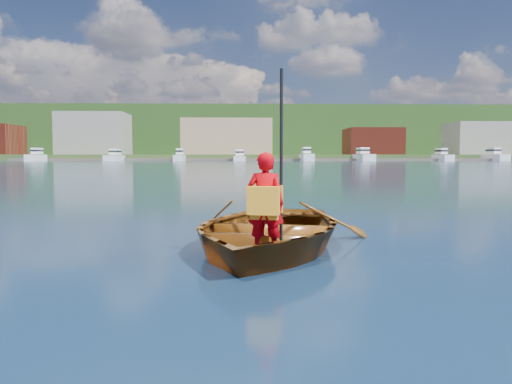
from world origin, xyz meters
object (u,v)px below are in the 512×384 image
object	(u,v)px
child_paddler	(266,203)
rowboat	(266,230)
dock	(232,160)
marina_yachts	(289,156)

from	to	relation	value
child_paddler	rowboat	bearing A→B (deg)	86.68
dock	marina_yachts	bearing A→B (deg)	-15.18
dock	marina_yachts	xyz separation A→B (m)	(17.29, -4.69, 1.01)
rowboat	dock	bearing A→B (deg)	91.43
child_paddler	dock	xyz separation A→B (m)	(-3.63, 148.80, -0.27)
child_paddler	marina_yachts	xyz separation A→B (m)	(13.66, 144.11, 0.74)
rowboat	marina_yachts	xyz separation A→B (m)	(13.61, 143.20, 1.17)
marina_yachts	child_paddler	bearing A→B (deg)	-95.42
child_paddler	marina_yachts	bearing A→B (deg)	84.58
child_paddler	marina_yachts	size ratio (longest dim) A/B	0.01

